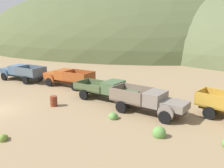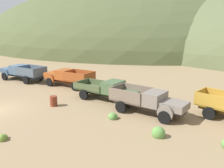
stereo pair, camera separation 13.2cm
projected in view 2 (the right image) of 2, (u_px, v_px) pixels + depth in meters
The scene contains 9 objects.
hill_distant at pixel (122, 45), 80.90m from camera, with size 94.68×77.68×35.69m, color #4C5633.
truck_chalk_blue at pixel (20, 72), 30.93m from camera, with size 6.58×2.78×1.91m.
truck_oxide_orange at pixel (66, 77), 27.92m from camera, with size 6.30×2.52×1.91m.
truck_weathered_green at pixel (112, 90), 22.56m from camera, with size 6.77×3.01×1.89m.
truck_primer_gray at pixel (153, 102), 19.16m from camera, with size 6.40×3.12×1.91m.
oil_drum_spare at pixel (54, 101), 21.34m from camera, with size 0.66×0.66×0.89m.
bush_front_right at pixel (113, 117), 18.57m from camera, with size 0.76×0.76×0.58m.
bush_between_trucks at pixel (2, 138), 15.22m from camera, with size 0.69×0.70×0.52m.
bush_near_barrel at pixel (159, 134), 15.58m from camera, with size 0.87×0.78×0.89m.
Camera 2 is at (17.62, -12.44, 7.06)m, focal length 39.42 mm.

